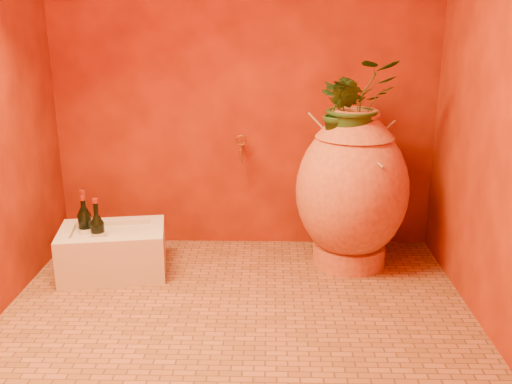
{
  "coord_description": "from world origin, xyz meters",
  "views": [
    {
      "loc": [
        0.17,
        -2.71,
        1.51
      ],
      "look_at": [
        0.09,
        0.35,
        0.56
      ],
      "focal_mm": 40.0,
      "sensor_mm": 36.0,
      "label": 1
    }
  ],
  "objects_px": {
    "wine_bottle_a": "(85,226)",
    "wine_bottle_b": "(86,230)",
    "wine_bottle_c": "(98,235)",
    "wall_tap": "(241,147)",
    "amphora": "(352,189)",
    "stone_basin": "(113,252)"
  },
  "relations": [
    {
      "from": "wine_bottle_c",
      "to": "wall_tap",
      "type": "relative_size",
      "value": 2.06
    },
    {
      "from": "stone_basin",
      "to": "wine_bottle_b",
      "type": "distance_m",
      "value": 0.21
    },
    {
      "from": "amphora",
      "to": "wine_bottle_c",
      "type": "height_order",
      "value": "amphora"
    },
    {
      "from": "wine_bottle_c",
      "to": "wine_bottle_b",
      "type": "bearing_deg",
      "value": 142.53
    },
    {
      "from": "wine_bottle_a",
      "to": "wine_bottle_b",
      "type": "relative_size",
      "value": 1.05
    },
    {
      "from": "wine_bottle_c",
      "to": "wall_tap",
      "type": "xyz_separation_m",
      "value": [
        0.82,
        0.53,
        0.41
      ]
    },
    {
      "from": "amphora",
      "to": "wine_bottle_a",
      "type": "xyz_separation_m",
      "value": [
        -1.63,
        -0.13,
        -0.21
      ]
    },
    {
      "from": "stone_basin",
      "to": "wine_bottle_b",
      "type": "bearing_deg",
      "value": -178.42
    },
    {
      "from": "wine_bottle_c",
      "to": "wall_tap",
      "type": "bearing_deg",
      "value": 32.79
    },
    {
      "from": "stone_basin",
      "to": "wine_bottle_a",
      "type": "distance_m",
      "value": 0.24
    },
    {
      "from": "amphora",
      "to": "stone_basin",
      "type": "distance_m",
      "value": 1.51
    },
    {
      "from": "wine_bottle_b",
      "to": "wine_bottle_a",
      "type": "bearing_deg",
      "value": 109.51
    },
    {
      "from": "amphora",
      "to": "wine_bottle_c",
      "type": "relative_size",
      "value": 2.87
    },
    {
      "from": "wine_bottle_c",
      "to": "wall_tap",
      "type": "distance_m",
      "value": 1.06
    },
    {
      "from": "wine_bottle_b",
      "to": "wine_bottle_c",
      "type": "distance_m",
      "value": 0.12
    },
    {
      "from": "amphora",
      "to": "wine_bottle_c",
      "type": "bearing_deg",
      "value": -170.17
    },
    {
      "from": "wine_bottle_c",
      "to": "wall_tap",
      "type": "height_order",
      "value": "wall_tap"
    },
    {
      "from": "wine_bottle_b",
      "to": "stone_basin",
      "type": "bearing_deg",
      "value": 1.58
    },
    {
      "from": "amphora",
      "to": "wine_bottle_b",
      "type": "height_order",
      "value": "amphora"
    },
    {
      "from": "stone_basin",
      "to": "wine_bottle_a",
      "type": "height_order",
      "value": "wine_bottle_a"
    },
    {
      "from": "wall_tap",
      "to": "stone_basin",
      "type": "bearing_deg",
      "value": -149.47
    },
    {
      "from": "wine_bottle_a",
      "to": "amphora",
      "type": "bearing_deg",
      "value": 4.5
    }
  ]
}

